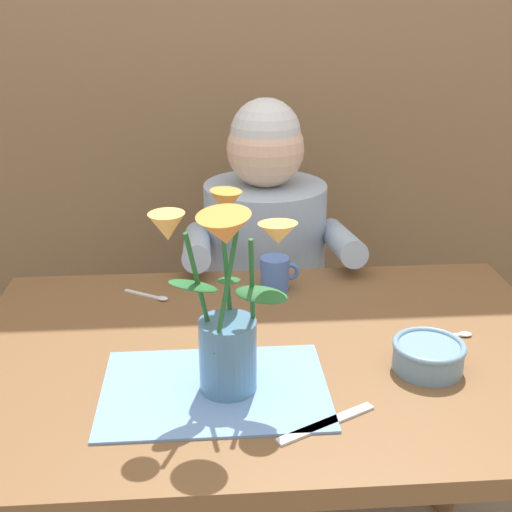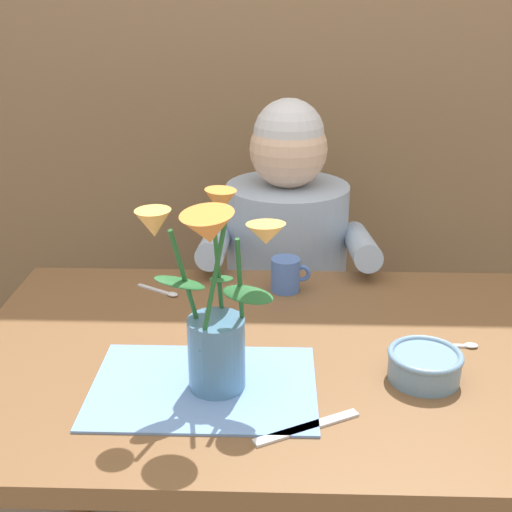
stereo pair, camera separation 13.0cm
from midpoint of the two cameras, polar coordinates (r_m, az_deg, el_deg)
wood_panel_backdrop at (r=2.21m, az=-3.11°, el=17.85°), size 4.00×0.10×2.50m
dining_table at (r=1.39m, az=-1.44°, el=-11.47°), size 1.20×0.80×0.74m
seated_person at (r=1.97m, az=-1.15°, el=-3.49°), size 0.45×0.47×1.14m
striped_placemat at (r=1.22m, az=-6.62°, el=-11.22°), size 0.40×0.28×0.00m
flower_vase at (r=1.14m, az=-5.78°, el=-4.47°), size 0.26×0.24×0.35m
ceramic_bowl at (r=1.29m, az=11.58°, el=-8.28°), size 0.14×0.14×0.06m
dinner_knife at (r=1.13m, az=2.62°, el=-14.08°), size 0.18×0.10×0.00m
tea_cup at (r=1.57m, az=-0.72°, el=-1.54°), size 0.09×0.07×0.08m
spoon_0 at (r=1.57m, az=-11.07°, el=-3.44°), size 0.11×0.07×0.01m
spoon_1 at (r=1.42m, az=13.81°, el=-6.57°), size 0.12×0.02×0.01m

